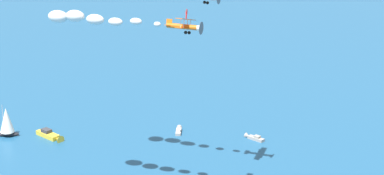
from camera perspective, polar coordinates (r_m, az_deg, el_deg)
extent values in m
cube|color=#9E9993|center=(180.89, 4.96, -3.95)|extent=(4.51, 3.06, 0.69)
cone|color=#9E9993|center=(182.38, 4.30, -3.73)|extent=(1.59, 1.72, 1.39)
cube|color=gray|center=(180.47, 5.04, -3.80)|extent=(1.84, 1.64, 0.52)
cube|color=gold|center=(185.34, -11.04, -3.60)|extent=(7.12, 4.84, 1.09)
cone|color=gold|center=(182.22, -10.24, -3.95)|extent=(2.50, 2.72, 2.19)
cube|color=#38383D|center=(185.37, -11.15, -3.28)|extent=(2.90, 2.59, 0.82)
cube|color=#9E9993|center=(184.41, -1.05, -3.42)|extent=(4.23, 2.95, 0.65)
cone|color=#9E9993|center=(186.71, -0.99, -3.13)|extent=(1.51, 1.63, 1.30)
cube|color=silver|center=(183.92, -1.05, -3.30)|extent=(1.74, 1.56, 0.49)
ellipsoid|color=black|center=(188.31, -14.10, -3.50)|extent=(4.01, 6.54, 0.89)
cylinder|color=#B2B2B7|center=(186.95, -14.34, -2.34)|extent=(0.14, 0.14, 7.28)
cone|color=white|center=(186.89, -14.10, -2.44)|extent=(4.53, 4.53, 6.19)
cylinder|color=black|center=(145.11, 1.20, 6.54)|extent=(0.61, 0.62, 0.61)
cylinder|color=black|center=(143.41, 0.97, 6.58)|extent=(0.61, 0.62, 0.61)
cylinder|color=orange|center=(132.40, -0.64, 4.71)|extent=(5.19, 5.41, 1.10)
cylinder|color=white|center=(131.42, 0.54, 4.60)|extent=(1.31, 1.28, 1.23)
cylinder|color=#4C4C51|center=(131.28, 0.71, 4.59)|extent=(2.08, 1.97, 2.81)
cube|color=orange|center=(132.30, -0.53, 4.59)|extent=(5.98, 5.74, 1.97)
cube|color=orange|center=(132.30, -0.47, 5.28)|extent=(5.98, 5.74, 1.97)
cylinder|color=white|center=(134.66, -0.13, 4.90)|extent=(0.44, 0.42, 1.59)
cylinder|color=white|center=(133.14, -0.37, 4.92)|extent=(0.44, 0.42, 1.59)
cylinder|color=white|center=(131.45, -0.64, 4.95)|extent=(0.44, 0.42, 1.59)
cylinder|color=white|center=(129.93, -0.89, 4.97)|extent=(0.44, 0.42, 1.59)
cube|color=orange|center=(133.42, -1.77, 5.05)|extent=(1.05, 1.08, 1.19)
cube|color=orange|center=(133.42, -1.79, 4.82)|extent=(2.39, 2.33, 0.72)
cylinder|color=black|center=(132.98, -0.22, 4.24)|extent=(0.61, 0.62, 0.61)
cylinder|color=black|center=(131.29, -0.49, 4.26)|extent=(0.61, 0.62, 0.61)
cylinder|color=#262628|center=(132.30, -0.45, 5.48)|extent=(0.28, 0.27, 0.89)
cylinder|color=red|center=(132.39, -0.44, 5.48)|extent=(0.33, 0.32, 0.79)
cylinder|color=red|center=(132.21, -0.47, 5.48)|extent=(0.33, 0.32, 0.79)
cube|color=red|center=(132.31, -0.43, 5.76)|extent=(0.47, 0.46, 0.59)
sphere|color=#9E7051|center=(132.31, -0.41, 5.92)|extent=(0.21, 0.21, 0.21)
cylinder|color=red|center=(132.58, -0.37, 5.94)|extent=(0.23, 0.23, 0.58)
cylinder|color=red|center=(132.05, -0.45, 5.95)|extent=(0.41, 0.39, 0.47)
ellipsoid|color=silver|center=(134.64, -2.69, 4.89)|extent=(1.84, 1.85, 1.16)
ellipsoid|color=silver|center=(135.98, -4.34, 5.10)|extent=(2.89, 2.91, 1.61)
ellipsoid|color=silver|center=(137.76, -5.91, 5.05)|extent=(3.51, 3.54, 1.95)
ellipsoid|color=silver|center=(139.42, -7.47, 5.22)|extent=(4.44, 4.47, 2.51)
ellipsoid|color=silver|center=(141.15, -8.99, 5.47)|extent=(4.82, 4.85, 2.84)
ellipsoid|color=silver|center=(143.91, -10.28, 5.40)|extent=(5.23, 5.26, 3.08)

